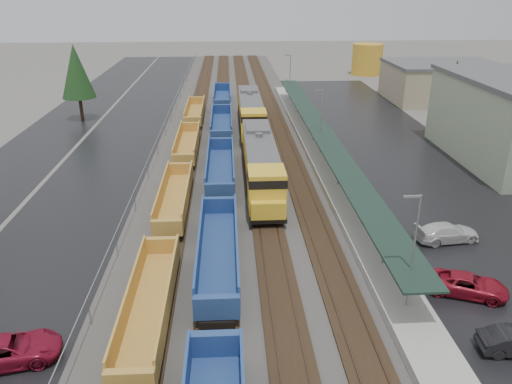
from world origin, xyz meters
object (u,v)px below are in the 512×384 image
parked_car_east_b (468,285)px  locomotive_lead (261,164)px  locomotive_trail (251,113)px  well_string_yellow (165,241)px  well_string_blue (220,202)px  storage_tank (367,59)px  parked_car_west_c (8,351)px  parked_car_east_c (447,233)px

parked_car_east_b → locomotive_lead: bearing=54.4°
locomotive_trail → well_string_yellow: bearing=-103.3°
locomotive_lead → well_string_blue: bearing=-123.1°
locomotive_trail → well_string_blue: 27.45m
well_string_yellow → locomotive_trail: bearing=76.7°
storage_tank → parked_car_west_c: 100.23m
locomotive_trail → well_string_yellow: size_ratio=0.22×
locomotive_trail → well_string_yellow: (-8.00, -33.79, -1.38)m
well_string_blue → parked_car_west_c: 21.11m
well_string_yellow → parked_car_west_c: (-7.08, -11.29, -0.35)m
well_string_yellow → storage_tank: size_ratio=14.12×
locomotive_lead → locomotive_trail: bearing=90.0°
parked_car_east_b → parked_car_east_c: size_ratio=0.99×
parked_car_east_b → parked_car_east_c: (1.66, 7.24, 0.04)m
locomotive_lead → well_string_yellow: 15.15m
locomotive_lead → parked_car_west_c: 28.47m
well_string_blue → parked_car_east_b: 20.90m
locomotive_trail → storage_tank: (28.14, 45.31, 0.86)m
well_string_blue → storage_tank: 79.27m
storage_tank → parked_car_east_c: size_ratio=1.33×
locomotive_trail → parked_car_west_c: (-15.08, -45.08, -1.73)m
storage_tank → parked_car_east_b: (-15.88, -85.55, -2.65)m
storage_tank → parked_car_west_c: storage_tank is taller
well_string_yellow → storage_tank: storage_tank is taller
well_string_blue → locomotive_lead: bearing=56.9°
locomotive_trail → storage_tank: bearing=58.2°
locomotive_lead → parked_car_west_c: (-15.08, -24.08, -1.73)m
storage_tank → parked_car_west_c: size_ratio=1.23×
locomotive_lead → storage_tank: storage_tank is taller
well_string_yellow → well_string_blue: bearing=59.0°
parked_car_east_c → locomotive_lead: bearing=41.4°
parked_car_east_b → well_string_blue: bearing=73.0°
locomotive_lead → well_string_blue: size_ratio=0.20×
parked_car_west_c → parked_car_east_b: size_ratio=1.09×
locomotive_trail → well_string_yellow: locomotive_trail is taller
locomotive_lead → parked_car_west_c: locomotive_lead is taller
storage_tank → locomotive_lead: bearing=-113.0°
locomotive_trail → locomotive_lead: bearing=-90.0°
well_string_yellow → parked_car_west_c: well_string_yellow is taller
storage_tank → well_string_yellow: bearing=-114.6°
locomotive_lead → parked_car_west_c: bearing=-122.1°
parked_car_west_c → parked_car_east_b: (27.34, 4.84, -0.06)m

